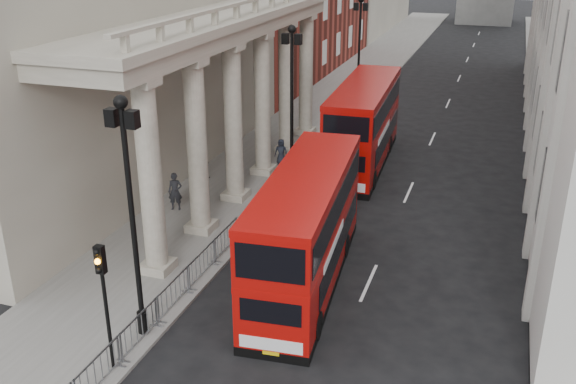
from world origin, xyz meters
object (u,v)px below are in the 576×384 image
at_px(traffic_light, 103,285).
at_px(pedestrian_b, 203,164).
at_px(pedestrian_c, 281,152).
at_px(bus_near, 306,227).
at_px(lamp_post_mid, 292,92).
at_px(pedestrian_a, 175,192).
at_px(lamp_post_south, 131,204).
at_px(lamp_post_north, 359,45).
at_px(bus_far, 364,123).

relative_size(traffic_light, pedestrian_b, 2.69).
distance_m(traffic_light, pedestrian_b, 16.92).
bearing_deg(pedestrian_c, bus_near, -74.90).
height_order(lamp_post_mid, pedestrian_a, lamp_post_mid).
height_order(lamp_post_south, pedestrian_b, lamp_post_south).
relative_size(lamp_post_south, pedestrian_c, 5.37).
bearing_deg(bus_near, lamp_post_mid, 106.24).
bearing_deg(pedestrian_c, lamp_post_north, 76.79).
xyz_separation_m(lamp_post_mid, pedestrian_a, (-3.93, -6.26, -3.85)).
bearing_deg(lamp_post_mid, bus_far, 47.99).
bearing_deg(bus_near, pedestrian_c, 108.45).
xyz_separation_m(lamp_post_south, lamp_post_mid, (0.00, 16.00, 0.00)).
relative_size(lamp_post_north, pedestrian_a, 4.40).
height_order(pedestrian_b, pedestrian_c, pedestrian_b).
relative_size(traffic_light, bus_near, 0.40).
bearing_deg(pedestrian_b, pedestrian_a, 89.43).
xyz_separation_m(pedestrian_b, pedestrian_c, (3.37, 3.51, -0.02)).
bearing_deg(traffic_light, bus_far, 81.74).
distance_m(lamp_post_north, traffic_light, 34.07).
xyz_separation_m(bus_far, pedestrian_a, (-7.16, -9.85, -1.46)).
bearing_deg(lamp_post_north, traffic_light, -89.83).
relative_size(lamp_post_mid, bus_far, 0.73).
bearing_deg(lamp_post_mid, lamp_post_north, 90.00).
xyz_separation_m(lamp_post_north, bus_near, (4.20, -26.73, -2.52)).
relative_size(lamp_post_south, lamp_post_mid, 1.00).
bearing_deg(lamp_post_north, pedestrian_b, -104.29).
bearing_deg(bus_far, bus_near, -89.02).
xyz_separation_m(traffic_light, bus_near, (4.10, 7.29, -0.72)).
xyz_separation_m(lamp_post_north, traffic_light, (0.10, -34.02, -1.80)).
relative_size(lamp_post_south, lamp_post_north, 1.00).
relative_size(lamp_post_north, traffic_light, 1.93).
height_order(lamp_post_north, bus_far, lamp_post_north).
bearing_deg(traffic_light, pedestrian_b, 106.12).
bearing_deg(bus_near, pedestrian_b, 129.64).
height_order(traffic_light, pedestrian_a, traffic_light).
height_order(bus_near, pedestrian_b, bus_near).
distance_m(bus_far, pedestrian_c, 5.12).
height_order(traffic_light, bus_near, bus_near).
bearing_deg(bus_far, pedestrian_a, -128.89).
height_order(lamp_post_south, bus_far, lamp_post_south).
bearing_deg(pedestrian_a, lamp_post_south, -86.71).
bearing_deg(lamp_post_north, bus_near, -81.07).
relative_size(lamp_post_mid, pedestrian_b, 5.20).
relative_size(pedestrian_a, pedestrian_b, 1.18).
height_order(bus_near, bus_far, bus_far).
xyz_separation_m(lamp_post_north, bus_far, (3.24, -12.41, -2.38)).
distance_m(lamp_post_mid, traffic_light, 18.11).
distance_m(lamp_post_mid, bus_far, 5.39).
xyz_separation_m(lamp_post_south, bus_far, (3.24, 19.59, -2.38)).
bearing_deg(bus_far, traffic_light, -101.12).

